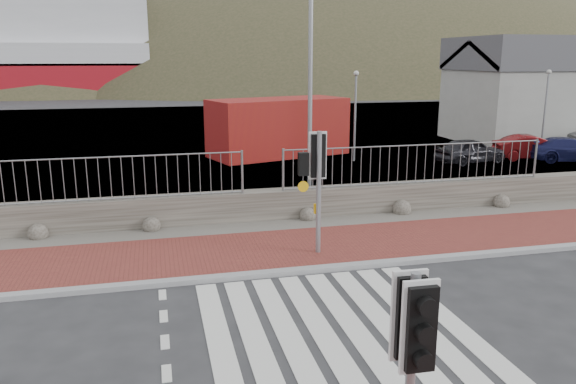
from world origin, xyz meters
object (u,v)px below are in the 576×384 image
object	(u,v)px
traffic_signal_far	(317,167)
traffic_signal_near	(412,341)
car_c	(570,150)
streetlight	(315,71)
shipping_container	(278,127)
car_a	(470,151)
car_b	(532,148)

from	to	relation	value
traffic_signal_far	traffic_signal_near	bearing A→B (deg)	82.71
traffic_signal_near	car_c	bearing A→B (deg)	48.40
traffic_signal_far	streetlight	size ratio (longest dim) A/B	0.40
traffic_signal_far	shipping_container	size ratio (longest dim) A/B	0.46
car_a	car_c	xyz separation A→B (m)	(4.69, -0.77, -0.02)
traffic_signal_near	car_c	size ratio (longest dim) A/B	0.69
shipping_container	traffic_signal_near	bearing A→B (deg)	-116.42
streetlight	car_b	distance (m)	14.41
car_c	car_b	bearing A→B (deg)	77.42
traffic_signal_far	car_c	distance (m)	17.73
traffic_signal_near	streetlight	size ratio (longest dim) A/B	0.35
shipping_container	car_b	bearing A→B (deg)	-36.96
traffic_signal_far	car_c	world-z (taller)	traffic_signal_far
car_a	car_c	size ratio (longest dim) A/B	0.88
streetlight	car_c	xyz separation A→B (m)	(13.87, 5.34, -3.74)
shipping_container	car_c	world-z (taller)	shipping_container
car_c	traffic_signal_near	bearing A→B (deg)	154.99
car_c	streetlight	bearing A→B (deg)	129.52
traffic_signal_near	traffic_signal_far	bearing A→B (deg)	82.63
streetlight	car_b	xyz separation A→B (m)	(12.47, 6.18, -3.72)
streetlight	shipping_container	world-z (taller)	streetlight
streetlight	shipping_container	xyz separation A→B (m)	(1.14, 10.20, -2.92)
car_a	car_c	bearing A→B (deg)	-109.17
car_a	car_c	world-z (taller)	car_a
traffic_signal_far	streetlight	xyz separation A→B (m)	(1.08, 4.05, 2.10)
car_b	traffic_signal_far	bearing A→B (deg)	141.64
car_b	shipping_container	bearing A→B (deg)	85.04
traffic_signal_near	car_c	xyz separation A→B (m)	(16.21, 17.09, -1.35)
streetlight	car_c	size ratio (longest dim) A/B	2.01
car_b	car_c	world-z (taller)	car_b
traffic_signal_near	traffic_signal_far	xyz separation A→B (m)	(1.26, 7.70, 0.30)
traffic_signal_near	car_a	bearing A→B (deg)	59.06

